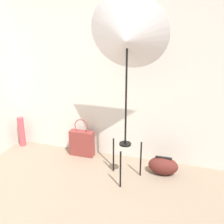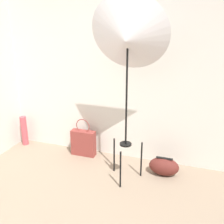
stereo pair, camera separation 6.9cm
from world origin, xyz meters
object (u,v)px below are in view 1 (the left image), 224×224
Objects in this scene: tote_bag at (82,143)px; duffel_bag at (163,166)px; photo_umbrella at (127,38)px; paper_roll at (22,132)px.

tote_bag reaches higher than duffel_bag.
photo_umbrella is 2.30m from paper_roll.
tote_bag is 1.01m from paper_roll.
tote_bag reaches higher than paper_roll.
photo_umbrella is 1.64m from duffel_bag.
photo_umbrella reaches higher than paper_roll.
duffel_bag is 0.81× the size of paper_roll.
photo_umbrella is at bearing -27.29° from tote_bag.
paper_roll is (-2.19, 0.17, 0.12)m from duffel_bag.
paper_roll is (-1.74, 0.40, -1.44)m from photo_umbrella.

